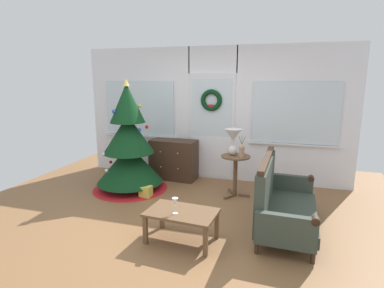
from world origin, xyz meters
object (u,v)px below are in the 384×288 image
side_table (235,168)px  flower_vase (242,150)px  christmas_tree (129,150)px  table_lamp (233,138)px  gift_box (146,192)px  wine_glass (175,202)px  dresser_cabinet (174,159)px  settee_sofa (279,201)px  coffee_table (182,216)px

side_table → flower_vase: bearing=-31.0°
flower_vase → christmas_tree: bearing=-176.2°
table_lamp → gift_box: (-1.36, -0.53, -0.89)m
side_table → wine_glass: bearing=-104.0°
wine_glass → gift_box: 1.67m
flower_vase → table_lamp: bearing=148.0°
gift_box → side_table: bearing=18.9°
christmas_tree → wine_glass: (1.43, -1.57, -0.19)m
dresser_cabinet → settee_sofa: bearing=-37.3°
settee_sofa → table_lamp: (-0.80, 1.02, 0.61)m
dresser_cabinet → coffee_table: size_ratio=1.05×
christmas_tree → table_lamp: (1.81, 0.23, 0.26)m
settee_sofa → wine_glass: (-1.18, -0.78, 0.15)m
settee_sofa → table_lamp: bearing=127.9°
christmas_tree → wine_glass: size_ratio=9.99×
christmas_tree → gift_box: size_ratio=10.34×
coffee_table → flower_vase: bearing=73.2°
table_lamp → coffee_table: bearing=-100.8°
settee_sofa → side_table: 1.23m
coffee_table → gift_box: bearing=131.1°
side_table → gift_box: bearing=-161.1°
dresser_cabinet → wine_glass: dresser_cabinet is taller
dresser_cabinet → table_lamp: 1.48m
dresser_cabinet → flower_vase: size_ratio=2.64×
side_table → coffee_table: size_ratio=0.80×
side_table → coffee_table: 1.73m
settee_sofa → dresser_cabinet: bearing=142.7°
coffee_table → wine_glass: size_ratio=4.51×
table_lamp → wine_glass: table_lamp is taller
table_lamp → gift_box: size_ratio=2.34×
wine_glass → gift_box: bearing=127.8°
christmas_tree → settee_sofa: christmas_tree is taller
side_table → coffee_table: (-0.39, -1.67, -0.17)m
side_table → table_lamp: bearing=146.3°
wine_glass → gift_box: wine_glass is taller
table_lamp → gift_box: bearing=-158.9°
dresser_cabinet → settee_sofa: 2.57m
side_table → gift_box: (-1.42, -0.49, -0.40)m
christmas_tree → wine_glass: 2.13m
wine_glass → coffee_table: bearing=58.0°
side_table → dresser_cabinet: bearing=156.2°
dresser_cabinet → wine_glass: (0.87, -2.33, 0.14)m
coffee_table → wine_glass: wine_glass is taller
coffee_table → wine_glass: bearing=-122.0°
christmas_tree → side_table: (1.87, 0.19, -0.23)m
dresser_cabinet → table_lamp: (1.25, -0.54, 0.59)m
flower_vase → dresser_cabinet: bearing=155.7°
flower_vase → gift_box: (-1.52, -0.43, -0.72)m
coffee_table → gift_box: coffee_table is taller
table_lamp → wine_glass: 1.89m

